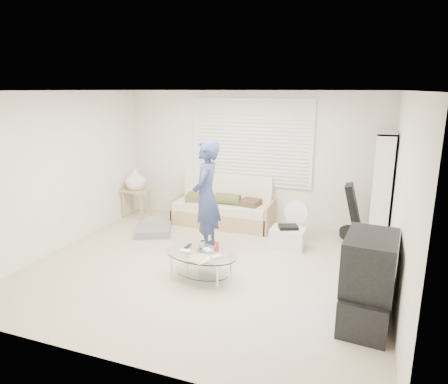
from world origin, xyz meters
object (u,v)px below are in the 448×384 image
at_px(bookshelf, 381,190).
at_px(coffee_table, 202,258).
at_px(futon_sofa, 223,209).
at_px(tv_unit, 368,281).

height_order(bookshelf, coffee_table, bookshelf).
bearing_deg(futon_sofa, bookshelf, -2.56).
height_order(futon_sofa, tv_unit, tv_unit).
bearing_deg(tv_unit, futon_sofa, 135.46).
height_order(futon_sofa, bookshelf, bookshelf).
xyz_separation_m(bookshelf, coffee_table, (-2.23, -2.14, -0.63)).
distance_m(tv_unit, coffee_table, 2.14).
height_order(tv_unit, coffee_table, tv_unit).
distance_m(bookshelf, coffee_table, 3.16).
relative_size(bookshelf, coffee_table, 1.72).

